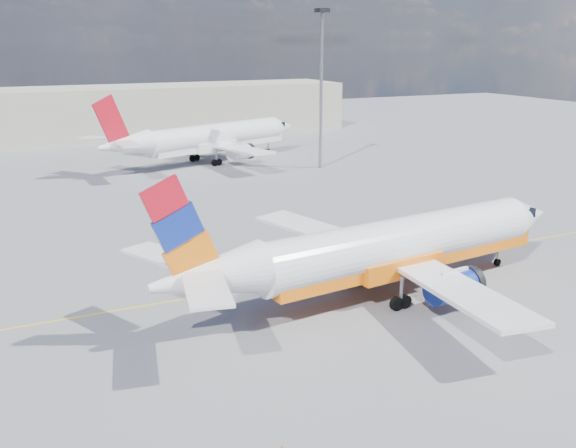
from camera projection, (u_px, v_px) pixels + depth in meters
name	position (u px, v px, depth m)	size (l,w,h in m)	color
ground	(324.00, 294.00, 39.97)	(240.00, 240.00, 0.00)	slate
taxi_line	(303.00, 279.00, 42.58)	(70.00, 0.15, 0.01)	yellow
terminal_main	(137.00, 111.00, 106.18)	(70.00, 14.00, 8.00)	#B0A998
main_jet	(390.00, 248.00, 39.18)	(30.28, 23.78, 9.17)	white
second_jet	(210.00, 138.00, 82.20)	(31.09, 23.53, 9.49)	white
floodlight_mast	(321.00, 75.00, 76.54)	(1.37, 1.37, 18.83)	gray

